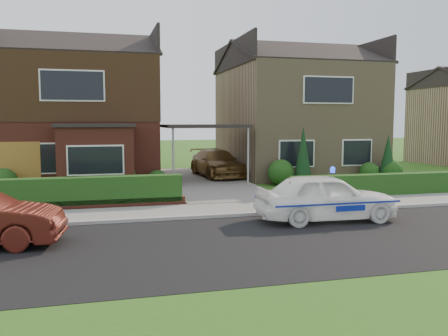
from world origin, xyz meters
name	(u,v)px	position (x,y,z in m)	size (l,w,h in m)	color
ground	(298,240)	(0.00, 0.00, 0.00)	(120.00, 120.00, 0.00)	#265115
road	(298,240)	(0.00, 0.00, 0.00)	(60.00, 6.00, 0.02)	black
kerb	(259,214)	(0.00, 3.05, 0.06)	(60.00, 0.16, 0.12)	#9E9993
sidewalk	(249,208)	(0.00, 4.10, 0.05)	(60.00, 2.00, 0.10)	slate
grass_verge	(433,322)	(0.00, -5.00, 0.00)	(60.00, 4.00, 0.01)	#265115
driveway	(205,182)	(0.00, 11.00, 0.06)	(3.80, 12.00, 0.12)	#666059
house_left	(78,103)	(-5.78, 13.90, 3.81)	(7.50, 9.53, 7.25)	brown
house_right	(295,108)	(5.80, 13.99, 3.66)	(7.50, 8.06, 7.25)	#8F7858
carport_link	(205,127)	(0.00, 10.95, 2.66)	(3.80, 3.00, 2.77)	black
garage_door	(12,168)	(-8.25, 9.96, 1.05)	(2.20, 0.10, 2.10)	brown
dwarf_wall	(68,206)	(-5.80, 5.30, 0.18)	(7.70, 0.25, 0.36)	brown
hedge_left	(69,211)	(-5.80, 5.45, 0.00)	(7.50, 0.55, 0.90)	#1C3C13
hedge_right	(381,197)	(5.80, 5.35, 0.00)	(7.50, 0.55, 0.80)	#1C3C13
shrub_left_far	(4,182)	(-8.50, 9.50, 0.54)	(1.08, 1.08, 1.08)	#1C3C13
shrub_left_mid	(120,176)	(-4.00, 9.30, 0.66)	(1.32, 1.32, 1.32)	#1C3C13
shrub_left_near	(157,180)	(-2.40, 9.60, 0.42)	(0.84, 0.84, 0.84)	#1C3C13
shrub_right_near	(281,172)	(3.20, 9.40, 0.60)	(1.20, 1.20, 1.20)	#1C3C13
shrub_right_mid	(369,172)	(7.80, 9.50, 0.48)	(0.96, 0.96, 0.96)	#1C3C13
shrub_right_far	(391,171)	(8.80, 9.20, 0.54)	(1.08, 1.08, 1.08)	#1C3C13
conifer_a	(303,157)	(4.20, 9.20, 1.30)	(0.90, 0.90, 2.60)	black
conifer_b	(388,159)	(8.60, 9.20, 1.10)	(0.90, 0.90, 2.20)	black
police_car	(326,198)	(1.67, 1.83, 0.70)	(3.79, 4.19, 1.57)	white
driveway_car	(217,163)	(1.00, 12.68, 0.79)	(1.88, 4.63, 1.34)	brown
potted_plant_a	(140,190)	(-3.36, 6.72, 0.43)	(0.45, 0.31, 0.86)	gray
potted_plant_c	(163,188)	(-2.50, 6.94, 0.42)	(0.47, 0.47, 0.84)	gray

